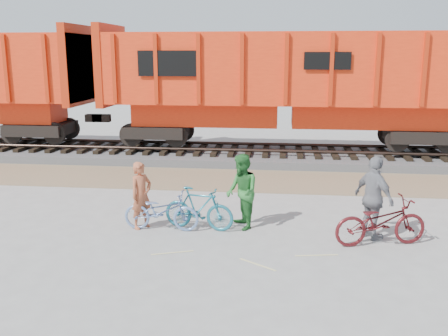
{
  "coord_description": "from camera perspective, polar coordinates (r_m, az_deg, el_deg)",
  "views": [
    {
      "loc": [
        1.17,
        -10.4,
        4.07
      ],
      "look_at": [
        -0.17,
        1.5,
        1.33
      ],
      "focal_mm": 40.0,
      "sensor_mm": 36.0,
      "label": 1
    }
  ],
  "objects": [
    {
      "name": "ground",
      "position": [
        11.23,
        0.01,
        -8.34
      ],
      "size": [
        120.0,
        120.0,
        0.0
      ],
      "primitive_type": "plane",
      "color": "#9E9E99",
      "rests_on": "ground"
    },
    {
      "name": "gravel_strip",
      "position": [
        16.46,
        2.16,
        -1.39
      ],
      "size": [
        120.0,
        3.0,
        0.02
      ],
      "primitive_type": "cube",
      "color": "#8A7456",
      "rests_on": "ground"
    },
    {
      "name": "ballast_bed",
      "position": [
        19.83,
        2.93,
        1.48
      ],
      "size": [
        120.0,
        4.0,
        0.3
      ],
      "primitive_type": "cube",
      "color": "slate",
      "rests_on": "ground"
    },
    {
      "name": "track",
      "position": [
        19.77,
        2.94,
        2.4
      ],
      "size": [
        120.0,
        2.6,
        0.24
      ],
      "color": "black",
      "rests_on": "ballast_bed"
    },
    {
      "name": "hopper_car_center",
      "position": [
        19.43,
        7.04,
        9.67
      ],
      "size": [
        14.0,
        3.13,
        4.65
      ],
      "color": "black",
      "rests_on": "track"
    },
    {
      "name": "bicycle_blue",
      "position": [
        11.86,
        -7.18,
        -4.89
      ],
      "size": [
        1.79,
        0.64,
        0.94
      ],
      "primitive_type": "imported",
      "rotation": [
        0.0,
        0.0,
        1.56
      ],
      "color": "#6C8BC0",
      "rests_on": "ground"
    },
    {
      "name": "bicycle_teal",
      "position": [
        11.81,
        -2.9,
        -4.64
      ],
      "size": [
        1.77,
        0.8,
        1.03
      ],
      "primitive_type": "imported",
      "rotation": [
        0.0,
        0.0,
        1.38
      ],
      "color": "#1D6B7E",
      "rests_on": "ground"
    },
    {
      "name": "bicycle_maroon",
      "position": [
        11.35,
        17.46,
        -5.87
      ],
      "size": [
        2.15,
        1.19,
        1.07
      ],
      "primitive_type": "imported",
      "rotation": [
        0.0,
        0.0,
        1.82
      ],
      "color": "#531418",
      "rests_on": "ground"
    },
    {
      "name": "person_solo",
      "position": [
        11.98,
        -9.44,
        -3.1
      ],
      "size": [
        0.65,
        0.7,
        1.61
      ],
      "primitive_type": "imported",
      "rotation": [
        0.0,
        0.0,
        0.96
      ],
      "color": "#A85334",
      "rests_on": "ground"
    },
    {
      "name": "person_man",
      "position": [
        11.78,
        2.05,
        -2.74
      ],
      "size": [
        0.96,
        1.06,
        1.79
      ],
      "primitive_type": "imported",
      "rotation": [
        0.0,
        0.0,
        -1.18
      ],
      "color": "#276D2C",
      "rests_on": "ground"
    },
    {
      "name": "person_woman",
      "position": [
        11.58,
        16.75,
        -3.31
      ],
      "size": [
        1.01,
        1.17,
        1.89
      ],
      "primitive_type": "imported",
      "rotation": [
        0.0,
        0.0,
        2.18
      ],
      "color": "gray",
      "rests_on": "ground"
    }
  ]
}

